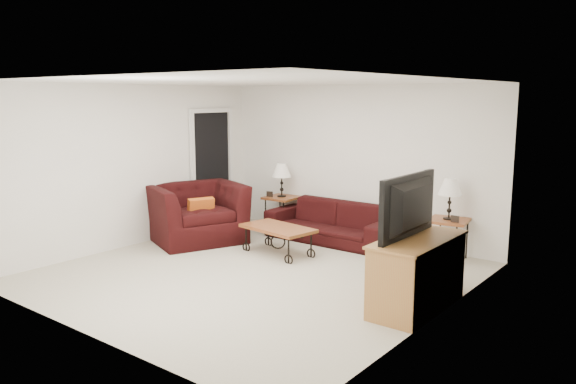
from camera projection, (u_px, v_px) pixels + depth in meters
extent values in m
plane|color=beige|center=(256.00, 273.00, 7.50)|extent=(5.00, 5.00, 0.00)
cube|color=white|center=(356.00, 162.00, 9.24)|extent=(5.00, 0.02, 2.50)
cube|color=white|center=(81.00, 211.00, 5.35)|extent=(5.00, 0.02, 2.50)
cube|color=white|center=(134.00, 166.00, 8.80)|extent=(0.02, 5.00, 2.50)
cube|color=white|center=(439.00, 202.00, 5.78)|extent=(0.02, 5.00, 2.50)
plane|color=white|center=(254.00, 82.00, 7.08)|extent=(5.00, 5.00, 0.00)
cube|color=black|center=(212.00, 170.00, 10.11)|extent=(0.08, 0.94, 2.04)
imported|color=black|center=(332.00, 222.00, 9.10)|extent=(2.17, 0.85, 0.63)
cube|color=brown|center=(282.00, 213.00, 9.95)|extent=(0.56, 0.56, 0.58)
cube|color=brown|center=(448.00, 239.00, 8.11)|extent=(0.62, 0.62, 0.59)
cube|color=black|center=(270.00, 194.00, 9.87)|extent=(0.12, 0.04, 0.10)
cube|color=black|center=(455.00, 219.00, 7.85)|extent=(0.12, 0.02, 0.10)
cube|color=brown|center=(278.00, 240.00, 8.38)|extent=(1.18, 0.75, 0.41)
imported|color=black|center=(197.00, 213.00, 9.11)|extent=(1.69, 1.78, 0.92)
cube|color=#D3601B|center=(201.00, 211.00, 8.97)|extent=(0.26, 0.43, 0.42)
cube|color=olive|center=(417.00, 274.00, 6.20)|extent=(0.55, 1.33, 0.80)
imported|color=black|center=(418.00, 207.00, 6.08)|extent=(0.16, 1.19, 0.69)
ellipsoid|color=black|center=(384.00, 249.00, 7.90)|extent=(0.37, 0.31, 0.42)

